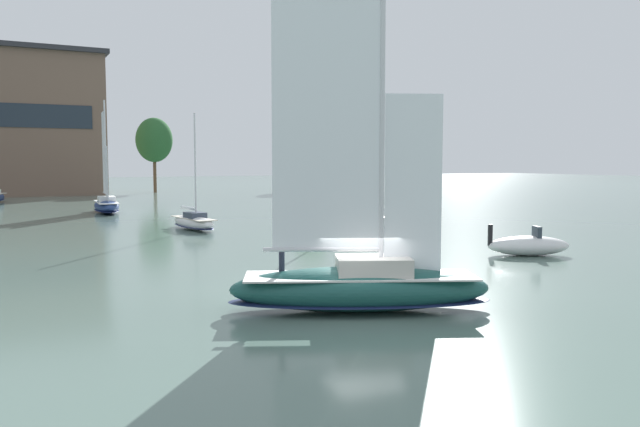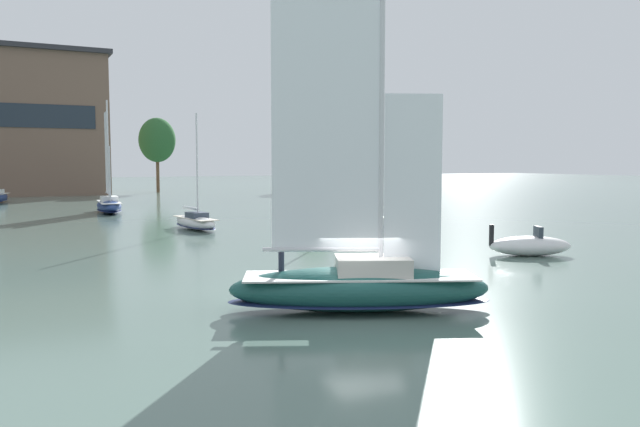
% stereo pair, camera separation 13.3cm
% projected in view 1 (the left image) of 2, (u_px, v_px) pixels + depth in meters
% --- Properties ---
extents(ground_plane, '(400.00, 400.00, 0.00)m').
position_uv_depth(ground_plane, '(360.00, 311.00, 21.23)').
color(ground_plane, slate).
extents(tree_shore_left, '(6.22, 6.22, 12.80)m').
position_uv_depth(tree_shore_left, '(310.00, 140.00, 112.85)').
color(tree_shore_left, brown).
rests_on(tree_shore_left, ground).
extents(tree_shore_center, '(6.01, 6.01, 12.37)m').
position_uv_depth(tree_shore_center, '(154.00, 140.00, 103.19)').
color(tree_shore_center, brown).
rests_on(tree_shore_center, ground).
extents(sailboat_main, '(9.19, 5.96, 12.30)m').
position_uv_depth(sailboat_main, '(360.00, 282.00, 21.15)').
color(sailboat_main, '#194C47').
rests_on(sailboat_main, ground).
extents(sailboat_moored_near_marina, '(2.53, 6.44, 8.64)m').
position_uv_depth(sailboat_moored_near_marina, '(194.00, 222.00, 46.72)').
color(sailboat_moored_near_marina, silver).
rests_on(sailboat_moored_near_marina, ground).
extents(sailboat_moored_far_slip, '(2.67, 8.16, 11.07)m').
position_uv_depth(sailboat_moored_far_slip, '(106.00, 204.00, 62.03)').
color(sailboat_moored_far_slip, navy).
rests_on(sailboat_moored_far_slip, ground).
extents(sailboat_moored_outer_mooring, '(6.75, 5.21, 9.33)m').
position_uv_depth(sailboat_moored_outer_mooring, '(354.00, 221.00, 46.79)').
color(sailboat_moored_outer_mooring, white).
rests_on(sailboat_moored_outer_mooring, ground).
extents(motor_tender, '(4.74, 3.50, 1.70)m').
position_uv_depth(motor_tender, '(528.00, 245.00, 33.71)').
color(motor_tender, silver).
rests_on(motor_tender, ground).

